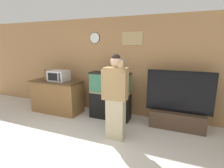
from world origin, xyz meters
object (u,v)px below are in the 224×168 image
(aquarium_on_stand, at_px, (110,96))
(counter_island, at_px, (57,96))
(person_standing, at_px, (115,96))
(tv_on_stand, at_px, (177,112))
(microwave, at_px, (59,76))
(knife_block, at_px, (46,76))

(aquarium_on_stand, bearing_deg, counter_island, -174.57)
(counter_island, bearing_deg, person_standing, -20.34)
(tv_on_stand, distance_m, person_standing, 1.59)
(aquarium_on_stand, relative_size, tv_on_stand, 0.83)
(microwave, distance_m, person_standing, 2.15)
(tv_on_stand, height_order, person_standing, person_standing)
(aquarium_on_stand, distance_m, tv_on_stand, 1.67)
(microwave, xyz_separation_m, aquarium_on_stand, (1.49, 0.13, -0.45))
(knife_block, bearing_deg, aquarium_on_stand, 6.12)
(microwave, relative_size, person_standing, 0.29)
(aquarium_on_stand, xyz_separation_m, tv_on_stand, (1.65, 0.04, -0.22))
(counter_island, relative_size, person_standing, 0.84)
(aquarium_on_stand, height_order, tv_on_stand, tv_on_stand)
(aquarium_on_stand, distance_m, person_standing, 1.09)
(knife_block, relative_size, aquarium_on_stand, 0.27)
(knife_block, distance_m, tv_on_stand, 3.58)
(microwave, bearing_deg, counter_island, -166.19)
(person_standing, bearing_deg, counter_island, 159.66)
(microwave, height_order, aquarium_on_stand, aquarium_on_stand)
(counter_island, xyz_separation_m, microwave, (0.09, 0.02, 0.60))
(microwave, distance_m, tv_on_stand, 3.22)
(tv_on_stand, bearing_deg, aquarium_on_stand, -178.51)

